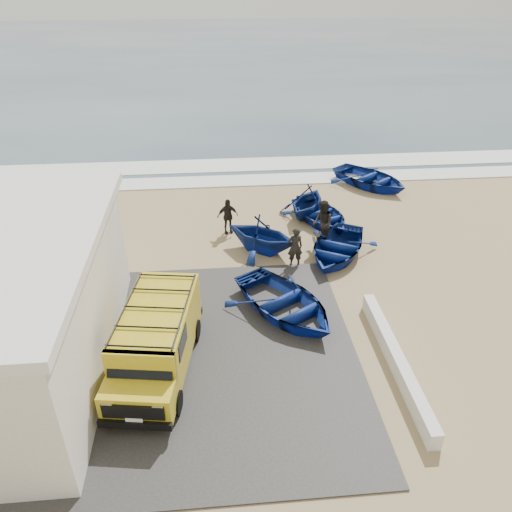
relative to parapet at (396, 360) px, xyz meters
name	(u,v)px	position (x,y,z in m)	size (l,w,h in m)	color
ground	(225,315)	(-5.00, 3.00, -0.28)	(160.00, 160.00, 0.00)	tan
slab	(162,358)	(-7.00, 1.00, -0.25)	(12.00, 10.00, 0.05)	#393734
ocean	(209,53)	(-5.00, 59.00, -0.27)	(180.00, 88.00, 0.01)	#385166
surf_line	(217,181)	(-5.00, 15.00, -0.25)	(180.00, 1.60, 0.06)	white
surf_wash	(216,166)	(-5.00, 17.50, -0.26)	(180.00, 2.20, 0.04)	white
parapet	(396,360)	(0.00, 0.00, 0.00)	(0.35, 6.00, 0.55)	silver
van	(156,338)	(-7.03, 0.63, 0.84)	(2.60, 5.06, 2.07)	gold
boat_near_left	(285,303)	(-2.93, 2.90, 0.18)	(3.12, 4.37, 0.90)	navy
boat_near_right	(337,247)	(-0.28, 6.59, 0.14)	(2.87, 4.02, 0.83)	navy
boat_mid_left	(262,234)	(-3.29, 7.24, 0.54)	(2.66, 3.08, 1.63)	navy
boat_mid_right	(320,214)	(-0.31, 9.70, 0.11)	(2.67, 3.74, 0.77)	navy
boat_far_left	(307,201)	(-0.85, 10.36, 0.50)	(2.54, 2.94, 1.55)	navy
boat_far_right	(370,178)	(3.20, 13.69, 0.17)	(3.09, 4.33, 0.90)	navy
fisherman_front	(295,247)	(-2.10, 6.03, 0.56)	(0.61, 0.40, 1.67)	black
fisherman_middle	(322,223)	(-0.68, 7.64, 0.72)	(0.96, 0.75, 1.98)	black
fisherman_back	(228,216)	(-4.62, 9.06, 0.53)	(0.94, 0.39, 1.61)	black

